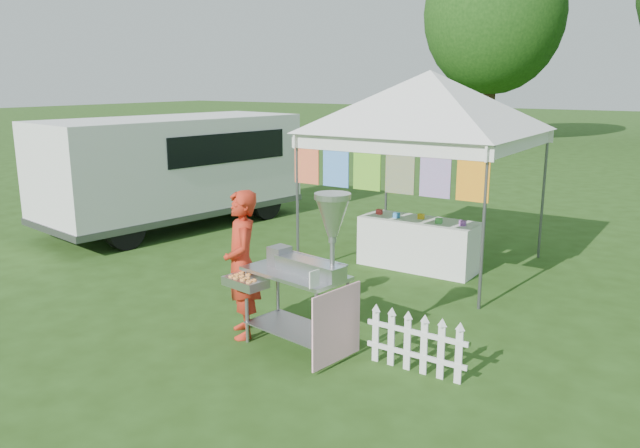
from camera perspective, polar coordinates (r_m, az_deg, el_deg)
The scene contains 8 objects.
ground at distance 7.17m, azimuth -2.44°, elevation -10.44°, with size 120.00×120.00×0.00m, color #244212.
canopy_main at distance 9.63m, azimuth 10.04°, elevation 13.63°, with size 4.24×4.24×3.45m.
tree_left at distance 31.08m, azimuth 15.64°, elevation 18.09°, with size 6.40×6.40×9.53m.
donut_cart at distance 6.44m, azimuth -1.15°, elevation -3.33°, with size 1.38×0.85×1.77m.
vendor at distance 7.05m, azimuth -7.16°, elevation -3.69°, with size 0.61×0.40×1.68m, color red.
cargo_van at distance 12.74m, azimuth -12.84°, elevation 5.05°, with size 2.84×5.42×2.15m.
picket_fence at distance 6.38m, azimuth 8.73°, elevation -10.89°, with size 1.08×0.03×0.56m.
display_table at distance 9.76m, azimuth 9.00°, elevation -1.79°, with size 1.80×0.70×0.77m, color white.
Camera 1 is at (3.88, -5.31, 2.86)m, focal length 35.00 mm.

